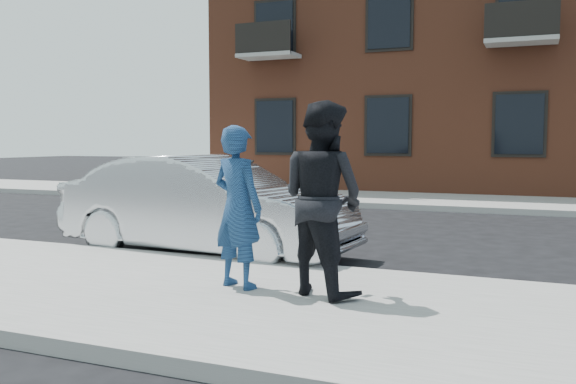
% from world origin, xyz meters
% --- Properties ---
extents(ground, '(100.00, 100.00, 0.00)m').
position_xyz_m(ground, '(0.00, 0.00, 0.00)').
color(ground, black).
rests_on(ground, ground).
extents(near_sidewalk, '(50.00, 3.50, 0.15)m').
position_xyz_m(near_sidewalk, '(0.00, -0.25, 0.07)').
color(near_sidewalk, gray).
rests_on(near_sidewalk, ground).
extents(near_curb, '(50.00, 0.10, 0.15)m').
position_xyz_m(near_curb, '(0.00, 1.55, 0.07)').
color(near_curb, '#999691').
rests_on(near_curb, ground).
extents(far_sidewalk, '(50.00, 3.50, 0.15)m').
position_xyz_m(far_sidewalk, '(0.00, 11.25, 0.07)').
color(far_sidewalk, gray).
rests_on(far_sidewalk, ground).
extents(far_curb, '(50.00, 0.10, 0.15)m').
position_xyz_m(far_curb, '(0.00, 9.45, 0.07)').
color(far_curb, '#999691').
rests_on(far_curb, ground).
extents(silver_sedan, '(4.70, 1.96, 1.51)m').
position_xyz_m(silver_sedan, '(-4.00, 2.30, 0.76)').
color(silver_sedan, '#B7BABF').
rests_on(silver_sedan, ground).
extents(man_hoodie, '(0.73, 0.59, 1.75)m').
position_xyz_m(man_hoodie, '(-2.36, 0.11, 1.02)').
color(man_hoodie, navy).
rests_on(man_hoodie, near_sidewalk).
extents(man_peacoat, '(1.18, 1.07, 1.98)m').
position_xyz_m(man_peacoat, '(-1.42, 0.19, 1.14)').
color(man_peacoat, black).
rests_on(man_peacoat, near_sidewalk).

